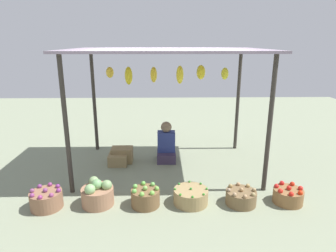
{
  "coord_description": "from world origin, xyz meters",
  "views": [
    {
      "loc": [
        -0.1,
        -5.12,
        2.27
      ],
      "look_at": [
        0.0,
        -0.55,
        0.95
      ],
      "focal_mm": 31.51,
      "sensor_mm": 36.0,
      "label": 1
    }
  ],
  "objects_px": {
    "basket_cabbages": "(98,194)",
    "basket_potatoes": "(241,197)",
    "basket_green_apples": "(145,197)",
    "vendor_person": "(166,146)",
    "basket_purple_onions": "(46,199)",
    "basket_green_chilies": "(191,196)",
    "wooden_crate_stacked_rear": "(122,155)",
    "wooden_crate_near_vendor": "(118,159)",
    "basket_red_tomatoes": "(288,196)"
  },
  "relations": [
    {
      "from": "vendor_person",
      "to": "basket_green_apples",
      "type": "relative_size",
      "value": 1.9
    },
    {
      "from": "vendor_person",
      "to": "basket_purple_onions",
      "type": "bearing_deg",
      "value": -135.22
    },
    {
      "from": "basket_green_apples",
      "to": "basket_green_chilies",
      "type": "bearing_deg",
      "value": 3.78
    },
    {
      "from": "vendor_person",
      "to": "basket_green_chilies",
      "type": "bearing_deg",
      "value": -78.66
    },
    {
      "from": "basket_cabbages",
      "to": "basket_potatoes",
      "type": "xyz_separation_m",
      "value": [
        2.06,
        -0.03,
        -0.06
      ]
    },
    {
      "from": "vendor_person",
      "to": "basket_cabbages",
      "type": "height_order",
      "value": "vendor_person"
    },
    {
      "from": "basket_cabbages",
      "to": "basket_green_apples",
      "type": "xyz_separation_m",
      "value": [
        0.69,
        -0.04,
        -0.03
      ]
    },
    {
      "from": "basket_cabbages",
      "to": "basket_potatoes",
      "type": "relative_size",
      "value": 1.05
    },
    {
      "from": "basket_potatoes",
      "to": "wooden_crate_near_vendor",
      "type": "height_order",
      "value": "basket_potatoes"
    },
    {
      "from": "basket_green_chilies",
      "to": "basket_cabbages",
      "type": "bearing_deg",
      "value": -179.81
    },
    {
      "from": "vendor_person",
      "to": "basket_potatoes",
      "type": "bearing_deg",
      "value": -57.78
    },
    {
      "from": "basket_purple_onions",
      "to": "wooden_crate_stacked_rear",
      "type": "relative_size",
      "value": 1.1
    },
    {
      "from": "basket_potatoes",
      "to": "basket_red_tomatoes",
      "type": "bearing_deg",
      "value": 1.72
    },
    {
      "from": "basket_green_apples",
      "to": "basket_red_tomatoes",
      "type": "relative_size",
      "value": 0.97
    },
    {
      "from": "basket_purple_onions",
      "to": "wooden_crate_near_vendor",
      "type": "height_order",
      "value": "basket_purple_onions"
    },
    {
      "from": "vendor_person",
      "to": "wooden_crate_stacked_rear",
      "type": "xyz_separation_m",
      "value": [
        -0.86,
        -0.08,
        -0.15
      ]
    },
    {
      "from": "basket_potatoes",
      "to": "wooden_crate_near_vendor",
      "type": "xyz_separation_m",
      "value": [
        -1.97,
        1.46,
        -0.0
      ]
    },
    {
      "from": "basket_cabbages",
      "to": "wooden_crate_near_vendor",
      "type": "height_order",
      "value": "basket_cabbages"
    },
    {
      "from": "basket_green_chilies",
      "to": "wooden_crate_near_vendor",
      "type": "xyz_separation_m",
      "value": [
        -1.25,
        1.42,
        -0.01
      ]
    },
    {
      "from": "vendor_person",
      "to": "basket_potatoes",
      "type": "xyz_separation_m",
      "value": [
        1.05,
        -1.67,
        -0.19
      ]
    },
    {
      "from": "basket_purple_onions",
      "to": "basket_potatoes",
      "type": "distance_m",
      "value": 2.77
    },
    {
      "from": "basket_cabbages",
      "to": "basket_green_chilies",
      "type": "height_order",
      "value": "basket_cabbages"
    },
    {
      "from": "basket_cabbages",
      "to": "basket_potatoes",
      "type": "bearing_deg",
      "value": -0.84
    },
    {
      "from": "basket_purple_onions",
      "to": "wooden_crate_near_vendor",
      "type": "xyz_separation_m",
      "value": [
        0.8,
        1.49,
        -0.03
      ]
    },
    {
      "from": "basket_potatoes",
      "to": "wooden_crate_stacked_rear",
      "type": "distance_m",
      "value": 2.49
    },
    {
      "from": "wooden_crate_near_vendor",
      "to": "basket_green_apples",
      "type": "bearing_deg",
      "value": -67.87
    },
    {
      "from": "basket_green_apples",
      "to": "basket_purple_onions",
      "type": "bearing_deg",
      "value": -178.78
    },
    {
      "from": "basket_green_chilies",
      "to": "wooden_crate_stacked_rear",
      "type": "height_order",
      "value": "wooden_crate_stacked_rear"
    },
    {
      "from": "basket_purple_onions",
      "to": "basket_green_apples",
      "type": "distance_m",
      "value": 1.39
    },
    {
      "from": "basket_green_apples",
      "to": "wooden_crate_near_vendor",
      "type": "height_order",
      "value": "basket_green_apples"
    },
    {
      "from": "basket_green_chilies",
      "to": "wooden_crate_near_vendor",
      "type": "bearing_deg",
      "value": 131.31
    },
    {
      "from": "basket_cabbages",
      "to": "basket_green_apples",
      "type": "bearing_deg",
      "value": -3.24
    },
    {
      "from": "basket_green_apples",
      "to": "basket_potatoes",
      "type": "relative_size",
      "value": 0.94
    },
    {
      "from": "basket_green_apples",
      "to": "basket_red_tomatoes",
      "type": "height_order",
      "value": "basket_green_apples"
    },
    {
      "from": "basket_potatoes",
      "to": "wooden_crate_stacked_rear",
      "type": "relative_size",
      "value": 1.08
    },
    {
      "from": "basket_cabbages",
      "to": "basket_red_tomatoes",
      "type": "height_order",
      "value": "basket_cabbages"
    },
    {
      "from": "basket_green_chilies",
      "to": "wooden_crate_near_vendor",
      "type": "height_order",
      "value": "basket_green_chilies"
    },
    {
      "from": "basket_cabbages",
      "to": "wooden_crate_near_vendor",
      "type": "xyz_separation_m",
      "value": [
        0.09,
        1.43,
        -0.06
      ]
    },
    {
      "from": "basket_green_apples",
      "to": "basket_potatoes",
      "type": "height_order",
      "value": "basket_green_apples"
    },
    {
      "from": "basket_purple_onions",
      "to": "basket_red_tomatoes",
      "type": "bearing_deg",
      "value": 0.98
    },
    {
      "from": "wooden_crate_near_vendor",
      "to": "wooden_crate_stacked_rear",
      "type": "distance_m",
      "value": 0.15
    },
    {
      "from": "basket_purple_onions",
      "to": "basket_cabbages",
      "type": "xyz_separation_m",
      "value": [
        0.71,
        0.07,
        0.04
      ]
    },
    {
      "from": "basket_green_apples",
      "to": "basket_potatoes",
      "type": "distance_m",
      "value": 1.38
    },
    {
      "from": "vendor_person",
      "to": "basket_green_apples",
      "type": "bearing_deg",
      "value": -101.03
    },
    {
      "from": "basket_purple_onions",
      "to": "wooden_crate_near_vendor",
      "type": "distance_m",
      "value": 1.69
    },
    {
      "from": "vendor_person",
      "to": "basket_green_chilies",
      "type": "relative_size",
      "value": 1.56
    },
    {
      "from": "basket_potatoes",
      "to": "basket_red_tomatoes",
      "type": "relative_size",
      "value": 1.03
    },
    {
      "from": "vendor_person",
      "to": "basket_green_apples",
      "type": "distance_m",
      "value": 1.72
    },
    {
      "from": "basket_green_apples",
      "to": "basket_green_chilies",
      "type": "distance_m",
      "value": 0.66
    },
    {
      "from": "basket_green_chilies",
      "to": "basket_purple_onions",
      "type": "bearing_deg",
      "value": -177.96
    }
  ]
}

